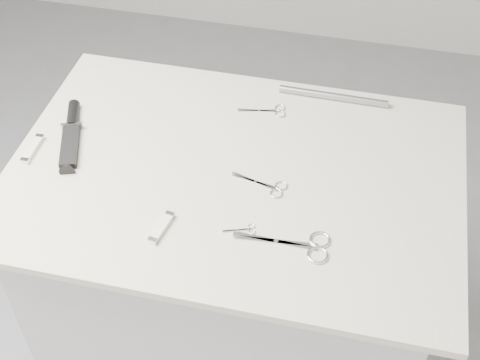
% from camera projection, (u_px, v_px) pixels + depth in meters
% --- Properties ---
extents(plinth, '(0.90, 0.60, 0.90)m').
position_uv_depth(plinth, '(235.00, 295.00, 1.81)').
color(plinth, '#B6B6B3').
rests_on(plinth, ground).
extents(display_board, '(1.00, 0.70, 0.02)m').
position_uv_depth(display_board, '(234.00, 175.00, 1.48)').
color(display_board, beige).
rests_on(display_board, plinth).
extents(large_shears, '(0.19, 0.08, 0.01)m').
position_uv_depth(large_shears, '(303.00, 245.00, 1.32)').
color(large_shears, silver).
rests_on(large_shears, display_board).
extents(embroidery_scissors_a, '(0.13, 0.06, 0.00)m').
position_uv_depth(embroidery_scissors_a, '(269.00, 186.00, 1.44)').
color(embroidery_scissors_a, silver).
rests_on(embroidery_scissors_a, display_board).
extents(embroidery_scissors_b, '(0.12, 0.05, 0.00)m').
position_uv_depth(embroidery_scissors_b, '(271.00, 111.00, 1.62)').
color(embroidery_scissors_b, silver).
rests_on(embroidery_scissors_b, display_board).
extents(tiny_scissors, '(0.07, 0.04, 0.00)m').
position_uv_depth(tiny_scissors, '(244.00, 230.00, 1.35)').
color(tiny_scissors, silver).
rests_on(tiny_scissors, display_board).
extents(sheathed_knife, '(0.10, 0.22, 0.03)m').
position_uv_depth(sheathed_knife, '(71.00, 132.00, 1.56)').
color(sheathed_knife, black).
rests_on(sheathed_knife, display_board).
extents(pocket_knife_a, '(0.02, 0.09, 0.01)m').
position_uv_depth(pocket_knife_a, '(33.00, 149.00, 1.52)').
color(pocket_knife_a, silver).
rests_on(pocket_knife_a, display_board).
extents(pocket_knife_b, '(0.03, 0.09, 0.01)m').
position_uv_depth(pocket_knife_b, '(162.00, 228.00, 1.35)').
color(pocket_knife_b, silver).
rests_on(pocket_knife_b, display_board).
extents(metal_rail, '(0.27, 0.02, 0.02)m').
position_uv_depth(metal_rail, '(333.00, 96.00, 1.65)').
color(metal_rail, gray).
rests_on(metal_rail, display_board).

